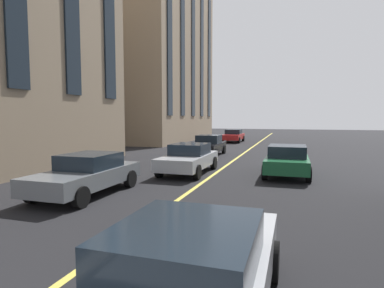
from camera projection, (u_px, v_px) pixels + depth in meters
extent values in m
cube|color=#D8C64C|center=(225.00, 167.00, 16.87)|extent=(80.00, 0.16, 0.01)
cube|color=#B21E1E|center=(233.00, 137.00, 34.00)|extent=(4.40, 1.80, 0.55)
cube|color=#19232D|center=(234.00, 132.00, 34.16)|extent=(1.85, 1.58, 0.50)
cylinder|color=black|center=(239.00, 140.00, 32.38)|extent=(0.64, 0.22, 0.64)
cylinder|color=black|center=(222.00, 140.00, 32.90)|extent=(0.64, 0.22, 0.64)
cylinder|color=black|center=(243.00, 139.00, 35.13)|extent=(0.64, 0.22, 0.64)
cylinder|color=black|center=(228.00, 138.00, 35.66)|extent=(0.64, 0.22, 0.64)
cube|color=slate|center=(86.00, 177.00, 10.71)|extent=(4.40, 1.80, 0.55)
cube|color=#19232D|center=(90.00, 161.00, 10.87)|extent=(1.85, 1.58, 0.50)
cylinder|color=black|center=(81.00, 197.00, 9.09)|extent=(0.64, 0.22, 0.64)
cylinder|color=black|center=(33.00, 193.00, 9.61)|extent=(0.64, 0.22, 0.64)
cylinder|color=black|center=(130.00, 179.00, 11.84)|extent=(0.64, 0.22, 0.64)
cylinder|color=black|center=(91.00, 176.00, 12.37)|extent=(0.64, 0.22, 0.64)
cube|color=black|center=(208.00, 147.00, 22.07)|extent=(3.90, 1.75, 0.55)
cube|color=#19232D|center=(209.00, 139.00, 22.21)|extent=(1.64, 1.54, 0.55)
cylinder|color=black|center=(216.00, 153.00, 20.61)|extent=(0.60, 0.21, 0.60)
cylinder|color=black|center=(191.00, 152.00, 21.12)|extent=(0.60, 0.21, 0.60)
cylinder|color=black|center=(224.00, 150.00, 23.06)|extent=(0.60, 0.21, 0.60)
cylinder|color=black|center=(202.00, 149.00, 23.57)|extent=(0.60, 0.21, 0.60)
cube|color=#B7BABF|center=(188.00, 160.00, 14.91)|extent=(4.40, 1.80, 0.55)
cube|color=#19232D|center=(190.00, 149.00, 15.07)|extent=(1.85, 1.58, 0.50)
cylinder|color=black|center=(197.00, 172.00, 13.29)|extent=(0.64, 0.22, 0.64)
cylinder|color=black|center=(159.00, 170.00, 13.81)|extent=(0.64, 0.22, 0.64)
cylinder|color=black|center=(214.00, 163.00, 16.04)|extent=(0.64, 0.22, 0.64)
cylinder|color=black|center=(182.00, 161.00, 16.57)|extent=(0.64, 0.22, 0.64)
cube|color=#B7BABF|center=(192.00, 280.00, 3.89)|extent=(4.40, 1.80, 0.55)
cube|color=#19232D|center=(186.00, 246.00, 3.64)|extent=(1.85, 1.58, 0.50)
cylinder|color=black|center=(170.00, 247.00, 5.56)|extent=(0.64, 0.22, 0.64)
cylinder|color=black|center=(272.00, 261.00, 5.03)|extent=(0.64, 0.22, 0.64)
cube|color=#1E6038|center=(287.00, 162.00, 14.37)|extent=(4.40, 1.80, 0.55)
cube|color=#19232D|center=(287.00, 151.00, 14.12)|extent=(1.85, 1.58, 0.50)
cylinder|color=black|center=(270.00, 163.00, 16.03)|extent=(0.64, 0.22, 0.64)
cylinder|color=black|center=(306.00, 164.00, 15.51)|extent=(0.64, 0.22, 0.64)
cylinder|color=black|center=(265.00, 172.00, 13.28)|extent=(0.64, 0.22, 0.64)
cylinder|color=black|center=(309.00, 174.00, 12.75)|extent=(0.64, 0.22, 0.64)
cube|color=gray|center=(137.00, 55.00, 37.54)|extent=(17.79, 13.79, 20.14)
cube|color=#19232D|center=(170.00, 31.00, 28.64)|extent=(1.10, 0.10, 15.31)
cube|color=#19232D|center=(183.00, 40.00, 32.02)|extent=(1.10, 0.10, 15.31)
cube|color=#19232D|center=(193.00, 47.00, 35.40)|extent=(1.10, 0.10, 15.31)
cube|color=#19232D|center=(202.00, 53.00, 38.78)|extent=(1.10, 0.10, 15.31)
cube|color=#19232D|center=(209.00, 59.00, 42.16)|extent=(1.10, 0.10, 15.31)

